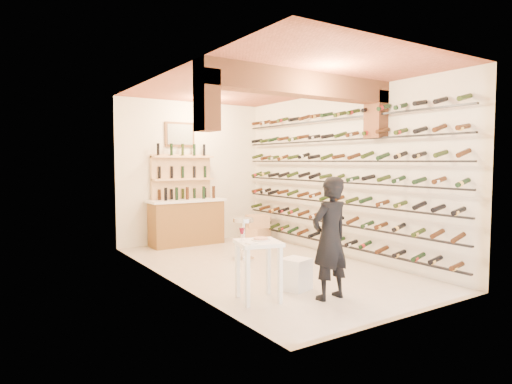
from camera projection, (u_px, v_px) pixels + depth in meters
ground at (265, 267)px, 7.77m from camera, size 6.00×6.00×0.00m
room_shell at (274, 137)px, 7.39m from camera, size 3.52×6.02×3.21m
wine_rack at (331, 177)px, 8.50m from camera, size 0.32×5.70×2.56m
back_counter at (187, 221)px, 9.78m from camera, size 1.70×0.62×1.29m
back_shelving at (182, 192)px, 9.94m from camera, size 1.40×0.31×2.73m
tasting_table at (258, 252)px, 5.85m from camera, size 0.67×0.67×0.97m
white_stool at (296, 274)px, 6.38m from camera, size 0.45×0.45×0.45m
person at (330, 238)px, 5.90m from camera, size 0.63×0.43×1.65m
chrome_barstool at (243, 236)px, 8.29m from camera, size 0.41×0.41×0.79m
crate_lower at (257, 235)px, 10.16m from camera, size 0.65×0.56×0.33m
crate_upper at (257, 221)px, 10.14m from camera, size 0.57×0.46×0.29m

